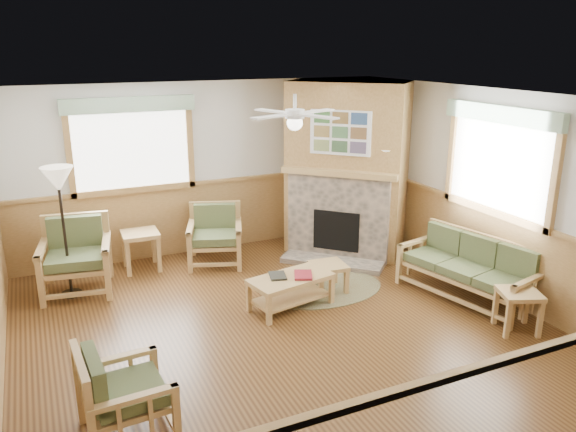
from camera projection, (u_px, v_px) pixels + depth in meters
name	position (u px, v px, depth m)	size (l,w,h in m)	color
floor	(282.00, 329.00, 6.66)	(6.00, 6.00, 0.01)	#513216
ceiling	(281.00, 97.00, 5.87)	(6.00, 6.00, 0.01)	white
wall_back	(204.00, 168.00, 8.87)	(6.00, 0.02, 2.70)	silver
wall_front	(469.00, 346.00, 3.66)	(6.00, 0.02, 2.70)	silver
wall_right	(487.00, 192.00, 7.46)	(0.02, 6.00, 2.70)	silver
wainscot	(282.00, 286.00, 6.50)	(6.00, 6.00, 1.10)	#9F7641
fireplace	(347.00, 168.00, 8.86)	(2.20, 2.20, 2.70)	#9F7641
window_back	(127.00, 95.00, 8.05)	(1.90, 0.16, 1.50)	white
window_right	(506.00, 103.00, 6.93)	(0.16, 1.90, 1.50)	white
ceiling_fan	(295.00, 98.00, 6.26)	(1.24, 1.24, 0.36)	white
sofa	(467.00, 269.00, 7.34)	(0.73, 1.79, 0.82)	tan
armchair_back_left	(76.00, 257.00, 7.52)	(0.89, 0.89, 1.00)	tan
armchair_back_right	(215.00, 236.00, 8.52)	(0.79, 0.79, 0.89)	tan
armchair_left	(126.00, 392.00, 4.76)	(0.73, 0.73, 0.82)	tan
coffee_table	(291.00, 292.00, 7.14)	(1.06, 0.53, 0.42)	tan
end_table_chairs	(141.00, 251.00, 8.33)	(0.52, 0.50, 0.59)	tan
end_table_sofa	(518.00, 311.00, 6.54)	(0.45, 0.43, 0.50)	tan
footstool	(328.00, 277.00, 7.63)	(0.45, 0.45, 0.39)	tan
braided_rug	(323.00, 289.00, 7.72)	(1.72, 1.72, 0.01)	brown
floor_lamp_left	(64.00, 233.00, 7.30)	(0.40, 0.40, 1.77)	black
floor_lamp_right	(385.00, 205.00, 8.54)	(0.40, 0.40, 1.77)	black
book_red	(303.00, 274.00, 7.08)	(0.22, 0.30, 0.03)	maroon
book_dark	(278.00, 275.00, 7.07)	(0.20, 0.27, 0.03)	#282821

